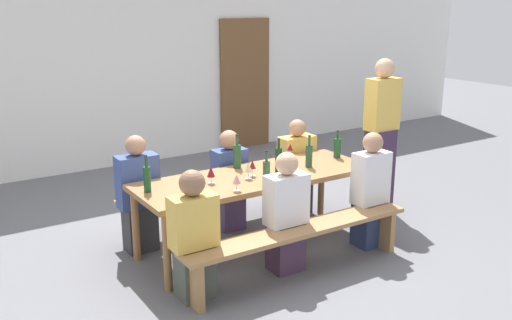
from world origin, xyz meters
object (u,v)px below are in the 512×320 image
Objects in this scene: wooden_door at (245,84)px; bench_near at (300,237)px; seated_guest_near_2 at (370,193)px; wine_glass_3 at (252,165)px; wine_glass_4 at (211,172)px; wine_bottle_1 at (147,178)px; wine_bottle_5 at (337,148)px; wine_bottle_4 at (279,160)px; seated_guest_near_1 at (286,215)px; seated_guest_near_0 at (194,238)px; wine_glass_0 at (248,168)px; seated_guest_far_1 at (230,182)px; wine_bottle_3 at (237,156)px; wine_glass_1 at (237,179)px; seated_guest_far_0 at (139,197)px; tasting_table at (256,182)px; wine_bottle_0 at (266,172)px; wine_glass_2 at (290,148)px; seated_guest_far_2 at (296,170)px; standing_host at (381,139)px; wine_bottle_2 at (309,155)px; bench_far at (220,193)px.

wooden_door reaches higher than bench_near.
seated_guest_near_2 reaches higher than bench_near.
wine_glass_4 is (-0.44, 0.02, 0.00)m from wine_glass_3.
wine_bottle_1 reaches higher than wine_bottle_5.
wine_bottle_4 is 0.31× the size of seated_guest_near_1.
wine_bottle_1 is 0.30× the size of seated_guest_near_0.
seated_guest_near_2 is at bearing 8.79° from bench_near.
wine_glass_0 is at bearing -173.77° from wine_bottle_5.
wine_bottle_3 is at bearing -12.31° from seated_guest_far_1.
seated_guest_far_0 is at bearing 123.33° from wine_glass_1.
wine_bottle_0 is (-0.09, -0.31, 0.19)m from tasting_table.
wine_glass_3 is at bearing -154.57° from wine_glass_2.
wine_bottle_4 and seated_guest_far_2 have the same top height.
wooden_door is at bearing -95.28° from standing_host.
seated_guest_near_1 is at bearing -79.96° from wine_glass_0.
bench_near is at bearing 24.75° from standing_host.
seated_guest_near_2 reaches higher than wine_glass_0.
bench_near is 2.11× the size of seated_guest_far_1.
wine_glass_4 is at bearing 68.80° from seated_guest_near_2.
wine_glass_3 is 0.13× the size of seated_guest_near_2.
bench_near is 1.29× the size of standing_host.
bench_near is at bearing -144.03° from wine_bottle_5.
wine_glass_3 is at bearing 34.02° from wine_glass_0.
wooden_door is at bearing 63.03° from wine_bottle_4.
wine_glass_1 is at bearing -165.48° from wine_bottle_2.
tasting_table is 2.06× the size of seated_guest_far_0.
wine_bottle_5 is 1.56m from wine_glass_4.
wine_glass_0 is (0.94, -0.16, -0.01)m from wine_bottle_1.
seated_guest_near_2 is at bearing -10.20° from wine_glass_1.
seated_guest_near_1 reaches higher than wine_glass_4.
wine_bottle_3 is (1.05, 0.21, 0.00)m from wine_bottle_1.
seated_guest_near_0 reaches higher than wine_bottle_4.
standing_host is (0.75, 0.64, 0.31)m from seated_guest_near_2.
wine_bottle_4 is 0.54m from wine_glass_2.
wine_glass_4 is (-0.49, 0.72, 0.50)m from bench_near.
wine_bottle_5 is 1.84× the size of wine_glass_0.
seated_guest_near_0 is (-1.56, -0.51, -0.35)m from wine_bottle_2.
seated_guest_near_0 is 1.02× the size of seated_guest_far_1.
tasting_table is 14.77× the size of wine_glass_0.
standing_host is at bearing 5.06° from wine_bottle_4.
wine_bottle_1 is at bearing 174.95° from tasting_table.
bench_near is at bearing -77.59° from wine_bottle_0.
seated_guest_far_2 is at bearing 54.57° from bench_near.
wine_bottle_2 reaches higher than wine_glass_0.
wooden_door is 13.55× the size of wine_glass_1.
wine_bottle_2 is (0.60, 0.66, 0.51)m from bench_near.
wine_glass_0 is (-0.36, -0.02, -0.02)m from wine_bottle_4.
bench_far is at bearing -1.98° from seated_guest_near_1.
seated_guest_near_2 is at bearing -104.70° from wooden_door.
wooden_door reaches higher than seated_guest_near_1.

